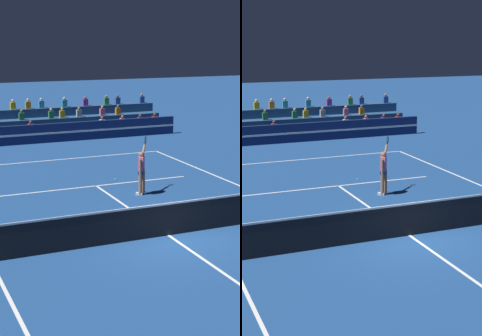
% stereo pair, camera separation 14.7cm
% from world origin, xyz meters
% --- Properties ---
extents(ground_plane, '(120.00, 120.00, 0.00)m').
position_xyz_m(ground_plane, '(0.00, 0.00, 0.00)').
color(ground_plane, navy).
extents(court_lines, '(11.10, 23.90, 0.01)m').
position_xyz_m(court_lines, '(0.00, 0.00, 0.00)').
color(court_lines, white).
rests_on(court_lines, ground).
extents(tennis_net, '(12.00, 0.10, 1.10)m').
position_xyz_m(tennis_net, '(0.00, 0.00, 0.54)').
color(tennis_net, slate).
rests_on(tennis_net, ground).
extents(sponsor_banner_wall, '(18.00, 0.26, 1.10)m').
position_xyz_m(sponsor_banner_wall, '(0.00, 16.63, 0.55)').
color(sponsor_banner_wall, navy).
rests_on(sponsor_banner_wall, ground).
extents(bleacher_stand, '(17.83, 2.85, 2.28)m').
position_xyz_m(bleacher_stand, '(0.01, 19.17, 0.66)').
color(bleacher_stand, navy).
rests_on(bleacher_stand, ground).
extents(tennis_player, '(0.91, 1.17, 2.22)m').
position_xyz_m(tennis_player, '(1.20, 4.58, 0.98)').
color(tennis_player, '#9E7051').
rests_on(tennis_player, ground).
extents(tennis_ball, '(0.07, 0.07, 0.07)m').
position_xyz_m(tennis_ball, '(1.09, 7.02, 0.03)').
color(tennis_ball, '#C6DB33').
rests_on(tennis_ball, ground).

